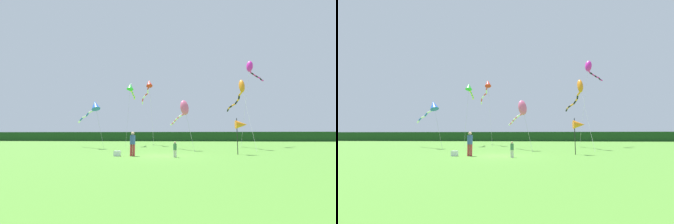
{
  "view_description": "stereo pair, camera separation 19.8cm",
  "coord_description": "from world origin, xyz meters",
  "views": [
    {
      "loc": [
        1.74,
        -16.1,
        1.48
      ],
      "look_at": [
        0.0,
        6.0,
        3.95
      ],
      "focal_mm": 22.95,
      "sensor_mm": 36.0,
      "label": 1
    },
    {
      "loc": [
        1.93,
        -16.08,
        1.48
      ],
      "look_at": [
        0.0,
        6.0,
        3.95
      ],
      "focal_mm": 22.95,
      "sensor_mm": 36.0,
      "label": 2
    }
  ],
  "objects": [
    {
      "name": "kite_red",
      "position": [
        -4.07,
        17.37,
        9.46
      ],
      "size": [
        3.84,
        10.58,
        10.48
      ],
      "color": "#B2B2B2",
      "rests_on": "ground"
    },
    {
      "name": "ground_plane",
      "position": [
        0.0,
        0.0,
        0.0
      ],
      "size": [
        120.0,
        120.0,
        0.0
      ],
      "primitive_type": "plane",
      "color": "#4C842D"
    },
    {
      "name": "banner_flag_pole",
      "position": [
        6.27,
        1.6,
        2.36
      ],
      "size": [
        0.9,
        0.7,
        2.91
      ],
      "color": "black",
      "rests_on": "ground"
    },
    {
      "name": "kite_rainbow",
      "position": [
        1.58,
        6.53,
        4.27
      ],
      "size": [
        2.72,
        5.35,
        5.31
      ],
      "color": "#B2B2B2",
      "rests_on": "ground"
    },
    {
      "name": "kite_blue",
      "position": [
        -9.36,
        9.05,
        4.98
      ],
      "size": [
        6.03,
        5.73,
        5.87
      ],
      "color": "#B2B2B2",
      "rests_on": "ground"
    },
    {
      "name": "kite_magenta",
      "position": [
        11.28,
        14.89,
        11.33
      ],
      "size": [
        4.99,
        4.75,
        12.35
      ],
      "color": "#B2B2B2",
      "rests_on": "ground"
    },
    {
      "name": "kite_orange",
      "position": [
        8.24,
        9.41,
        6.77
      ],
      "size": [
        0.8,
        10.6,
        8.05
      ],
      "color": "#B2B2B2",
      "rests_on": "ground"
    },
    {
      "name": "person_child",
      "position": [
        1.04,
        -1.12,
        0.61
      ],
      "size": [
        0.24,
        0.24,
        1.09
      ],
      "color": "silver",
      "rests_on": "ground"
    },
    {
      "name": "distant_treeline",
      "position": [
        0.0,
        45.0,
        1.29
      ],
      "size": [
        108.0,
        2.84,
        2.59
      ],
      "primitive_type": "cube",
      "color": "#193D19",
      "rests_on": "ground"
    },
    {
      "name": "cooler_box",
      "position": [
        -3.24,
        -0.46,
        0.19
      ],
      "size": [
        0.46,
        0.36,
        0.39
      ],
      "primitive_type": "cube",
      "color": "silver",
      "rests_on": "ground"
    },
    {
      "name": "person_adult",
      "position": [
        -2.13,
        -0.35,
        1.0
      ],
      "size": [
        0.39,
        0.39,
        1.78
      ],
      "color": "#B23338",
      "rests_on": "ground"
    },
    {
      "name": "kite_green",
      "position": [
        -6.34,
        14.94,
        8.69
      ],
      "size": [
        1.08,
        6.01,
        9.4
      ],
      "color": "#B2B2B2",
      "rests_on": "ground"
    }
  ]
}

